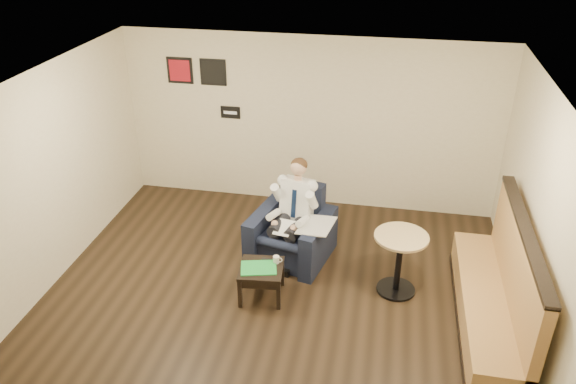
% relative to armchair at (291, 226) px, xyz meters
% --- Properties ---
extents(ground, '(6.00, 6.00, 0.00)m').
position_rel_armchair_xyz_m(ground, '(-0.02, -1.31, -0.50)').
color(ground, black).
rests_on(ground, ground).
extents(wall_back, '(6.00, 0.02, 2.80)m').
position_rel_armchair_xyz_m(wall_back, '(-0.02, 1.69, 0.90)').
color(wall_back, beige).
rests_on(wall_back, ground).
extents(wall_left, '(0.02, 6.00, 2.80)m').
position_rel_armchair_xyz_m(wall_left, '(-3.02, -1.31, 0.90)').
color(wall_left, beige).
rests_on(wall_left, ground).
extents(wall_right, '(0.02, 6.00, 2.80)m').
position_rel_armchair_xyz_m(wall_right, '(2.98, -1.31, 0.90)').
color(wall_right, beige).
rests_on(wall_right, ground).
extents(ceiling, '(6.00, 6.00, 0.02)m').
position_rel_armchair_xyz_m(ceiling, '(-0.02, -1.31, 2.30)').
color(ceiling, white).
rests_on(ceiling, wall_back).
extents(seating_sign, '(0.32, 0.02, 0.20)m').
position_rel_armchair_xyz_m(seating_sign, '(-1.32, 1.67, 1.00)').
color(seating_sign, black).
rests_on(seating_sign, wall_back).
extents(art_print_left, '(0.42, 0.03, 0.42)m').
position_rel_armchair_xyz_m(art_print_left, '(-2.12, 1.67, 1.65)').
color(art_print_left, '#AC1522').
rests_on(art_print_left, wall_back).
extents(art_print_right, '(0.42, 0.03, 0.42)m').
position_rel_armchair_xyz_m(art_print_right, '(-1.57, 1.67, 1.65)').
color(art_print_right, black).
rests_on(art_print_right, wall_back).
extents(armchair, '(1.24, 1.24, 1.01)m').
position_rel_armchair_xyz_m(armchair, '(0.00, 0.00, 0.00)').
color(armchair, black).
rests_on(armchair, ground).
extents(seated_man, '(0.86, 1.11, 1.38)m').
position_rel_armchair_xyz_m(seated_man, '(-0.03, -0.13, 0.19)').
color(seated_man, white).
rests_on(seated_man, armchair).
extents(lap_papers, '(0.28, 0.36, 0.01)m').
position_rel_armchair_xyz_m(lap_papers, '(-0.05, -0.23, 0.11)').
color(lap_papers, white).
rests_on(lap_papers, seated_man).
extents(newspaper, '(0.52, 0.61, 0.01)m').
position_rel_armchair_xyz_m(newspaper, '(0.39, -0.20, 0.18)').
color(newspaper, silver).
rests_on(newspaper, armchair).
extents(side_table, '(0.60, 0.60, 0.45)m').
position_rel_armchair_xyz_m(side_table, '(-0.21, -0.96, -0.28)').
color(side_table, black).
rests_on(side_table, ground).
extents(green_folder, '(0.51, 0.42, 0.01)m').
position_rel_armchair_xyz_m(green_folder, '(-0.23, -0.98, -0.05)').
color(green_folder, green).
rests_on(green_folder, side_table).
extents(coffee_mug, '(0.09, 0.09, 0.09)m').
position_rel_armchair_xyz_m(coffee_mug, '(-0.04, -0.82, -0.01)').
color(coffee_mug, white).
rests_on(coffee_mug, side_table).
extents(smartphone, '(0.14, 0.08, 0.01)m').
position_rel_armchair_xyz_m(smartphone, '(-0.17, -0.80, -0.05)').
color(smartphone, black).
rests_on(smartphone, side_table).
extents(banquette, '(0.64, 2.67, 1.36)m').
position_rel_armchair_xyz_m(banquette, '(2.57, -0.98, 0.18)').
color(banquette, '#A87A41').
rests_on(banquette, ground).
extents(cafe_table, '(0.71, 0.71, 0.86)m').
position_rel_armchair_xyz_m(cafe_table, '(1.51, -0.52, -0.07)').
color(cafe_table, tan).
rests_on(cafe_table, ground).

